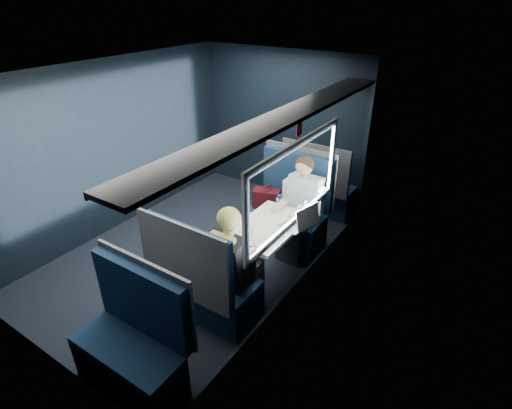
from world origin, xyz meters
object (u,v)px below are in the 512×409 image
Objects in this scene: seat_row_front at (319,188)px; bottle_small at (305,211)px; laptop at (302,221)px; seat_bay_far at (204,284)px; man at (301,203)px; table at (266,230)px; seat_row_back at (134,344)px; cup at (300,209)px; woman at (233,259)px; seat_bay_near at (288,212)px.

seat_row_front reaches higher than bottle_small.
seat_bay_far is at bearing -117.30° from laptop.
man is 0.61m from laptop.
seat_row_back is at bearing -95.80° from table.
cup is (-0.11, 0.08, -0.05)m from bottle_small.
seat_bay_far reaches higher than table.
seat_bay_far is 0.92m from seat_row_back.
laptop is (0.36, 0.17, 0.15)m from table.
woman is 1.10m from bottle_small.
woman is 3.27× the size of laptop.
table is 0.86× the size of seat_row_back.
table is at bearing 78.22° from seat_bay_far.
seat_bay_far is at bearing -101.78° from table.
seat_bay_far is 1.24m from laptop.
woman is (0.27, -1.58, 0.30)m from seat_bay_near.
man is at bearing 115.59° from cup.
table is 0.76× the size of man.
laptop is 0.32m from cup.
table is 0.50m from bottle_small.
seat_bay_far is 3.12× the size of laptop.
bottle_small is 2.53× the size of cup.
seat_row_front reaches higher than table.
laptop is at bearing -71.73° from seat_row_front.
bottle_small is at bearing 50.51° from table.
cup is at bearing 121.02° from laptop.
man is at bearing 124.26° from bottle_small.
seat_row_front is 13.55× the size of cup.
woman is at bearing 33.82° from seat_bay_far.
seat_row_back is 2.53m from man.
bottle_small is (0.50, -0.51, 0.41)m from seat_bay_near.
bottle_small is 0.14m from cup.
bottle_small reaches higher than table.
man is 3.27× the size of laptop.
table is 0.70m from man.
seat_bay_far is 1.62m from man.
seat_row_back reaches higher than laptop.
seat_bay_near is 1.09× the size of seat_row_front.
woman is 15.44× the size of cup.
seat_row_front is 3.59m from seat_row_back.
seat_bay_far is 0.95× the size of man.
woman is (0.00, -1.41, 0.01)m from man.
bottle_small is (0.23, -0.34, 0.12)m from man.
woman reaches higher than seat_row_front.
seat_bay_far reaches higher than bottle_small.
seat_bay_near is 1.75m from seat_bay_far.
seat_bay_near is 1.00× the size of seat_bay_far.
woman is (0.25, 1.09, 0.32)m from seat_row_back.
cup reaches higher than table.
seat_row_front is 1.00× the size of seat_row_back.
table is at bearing -77.21° from seat_bay_near.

